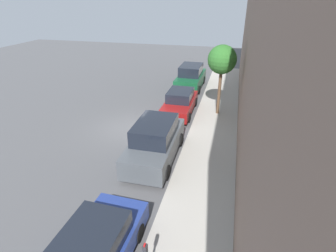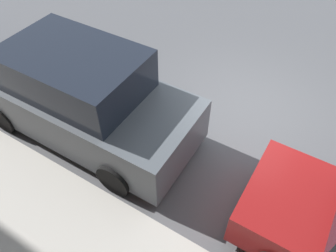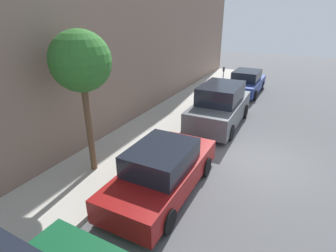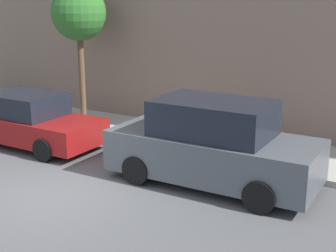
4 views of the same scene
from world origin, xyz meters
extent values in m
plane|color=#515154|center=(0.00, 0.00, 0.00)|extent=(60.00, 60.00, 0.00)
cube|color=#B2ADA3|center=(4.87, 0.00, 0.07)|extent=(2.73, 32.00, 0.15)
cube|color=#4C5156|center=(2.35, -2.76, 0.70)|extent=(2.00, 4.82, 0.96)
cube|color=black|center=(2.35, -2.76, 1.58)|extent=(1.75, 2.62, 0.80)
cylinder|color=black|center=(1.42, -1.28, 0.34)|extent=(0.22, 0.69, 0.69)
cylinder|color=black|center=(3.28, -1.28, 0.34)|extent=(0.22, 0.69, 0.69)
cylinder|color=black|center=(1.42, -4.25, 0.34)|extent=(0.22, 0.69, 0.69)
cylinder|color=black|center=(3.28, -4.25, 0.34)|extent=(0.22, 0.69, 0.69)
cube|color=maroon|center=(2.33, 3.12, 0.56)|extent=(1.82, 4.51, 0.68)
cube|color=black|center=(2.33, 3.22, 1.22)|extent=(1.59, 2.11, 0.64)
cylinder|color=black|center=(3.18, 4.51, 0.31)|extent=(0.22, 0.63, 0.63)
cylinder|color=black|center=(1.48, 1.72, 0.31)|extent=(0.22, 0.63, 0.63)
cylinder|color=black|center=(3.18, 1.72, 0.31)|extent=(0.22, 0.63, 0.63)
cylinder|color=brown|center=(4.89, 3.27, 1.70)|extent=(0.20, 0.20, 3.09)
sphere|color=#2D6B28|center=(4.89, 3.27, 3.74)|extent=(1.78, 1.78, 1.78)
camera|label=1|loc=(5.63, -13.25, 7.24)|focal=28.00mm
camera|label=2|loc=(5.63, 1.29, 5.31)|focal=35.00mm
camera|label=3|loc=(-0.77, 8.95, 4.97)|focal=28.00mm
camera|label=4|loc=(-6.94, -7.08, 4.16)|focal=50.00mm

